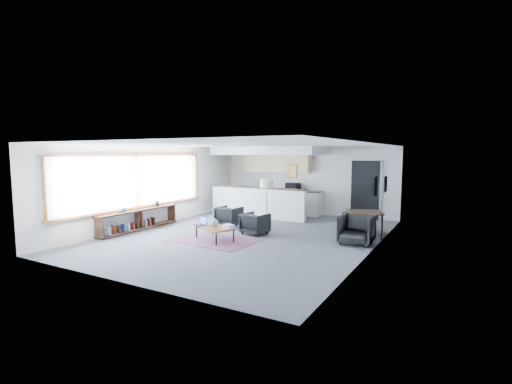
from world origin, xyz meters
The scene contains 21 objects.
room centered at (0.00, 0.00, 1.30)m, with size 7.02×9.02×2.62m.
window centered at (-3.46, -0.90, 1.46)m, with size 0.10×5.95×1.66m.
console centered at (-3.30, -1.05, 0.33)m, with size 0.35×3.00×0.80m.
kitchenette centered at (-1.20, 3.71, 1.38)m, with size 4.20×1.96×2.60m.
doorway centered at (2.30, 4.42, 1.07)m, with size 1.10×0.12×2.15m.
track_light centered at (-0.59, 2.20, 2.53)m, with size 1.60×0.07×0.15m.
wall_art_lower centered at (3.47, 0.40, 1.55)m, with size 0.03×0.38×0.48m.
wall_art_upper centered at (3.47, 1.70, 1.50)m, with size 0.03×0.34×0.44m.
kilim_rug centered at (-0.47, -0.98, 0.01)m, with size 2.29×1.61×0.01m.
coffee_table centered at (-0.47, -0.98, 0.35)m, with size 1.30×1.03×0.38m.
laptop centered at (-0.91, -0.96, 0.44)m, with size 0.39×0.35×0.23m.
ceramic_pot centered at (-0.45, -0.98, 0.49)m, with size 0.22×0.22×0.22m.
book_stack centered at (-0.03, -0.91, 0.42)m, with size 0.38×0.34×0.10m.
coaster centered at (-0.36, -1.23, 0.38)m, with size 0.12×0.12×0.01m.
armchair_left centered at (-1.19, 0.83, 0.36)m, with size 0.70×0.66×0.72m, color black.
armchair_right centered at (0.10, 0.26, 0.35)m, with size 0.67×0.63×0.69m, color black.
floor_lamp centered at (-0.28, 1.71, 1.32)m, with size 0.54×0.54×1.52m.
dining_table centered at (3.00, 1.35, 0.68)m, with size 1.16×1.16×0.75m.
dining_chair_near centered at (3.00, 0.51, 0.36)m, with size 0.70×0.66×0.72m, color black.
dining_chair_far centered at (2.72, 1.89, 0.31)m, with size 0.60×0.56×0.61m, color black.
microwave centered at (-0.42, 4.15, 1.11)m, with size 0.52×0.29×0.35m, color black.
Camera 1 is at (5.37, -9.03, 2.36)m, focal length 26.00 mm.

